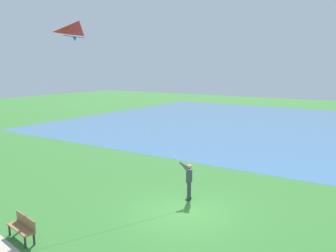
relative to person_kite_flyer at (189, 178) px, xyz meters
The scene contains 5 objects.
ground_plane 1.84m from the person_kite_flyer, 158.58° to the right, with size 120.00×120.00×0.00m, color #33702D.
lake_water 24.11m from the person_kite_flyer, ahead, with size 36.00×44.00×0.01m, color teal.
person_kite_flyer is the anchor object (origin of this frame).
flying_kite 8.72m from the person_kite_flyer, 108.65° to the left, with size 2.47×5.21×6.58m.
park_bench_far_walkway 7.44m from the person_kite_flyer, 155.34° to the left, with size 0.71×1.56×0.88m.
Camera 1 is at (-12.46, -7.35, 6.23)m, focal length 37.44 mm.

